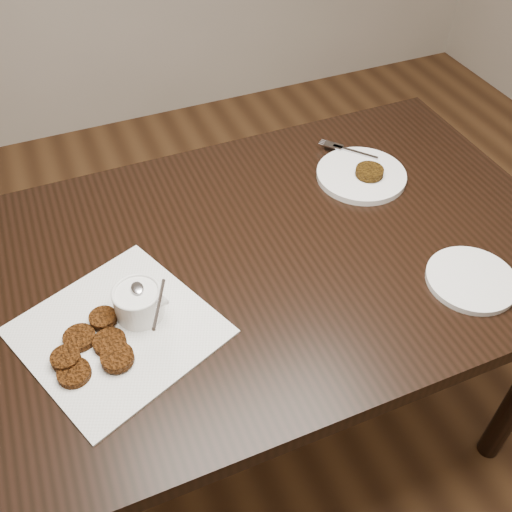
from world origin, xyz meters
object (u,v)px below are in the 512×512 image
Objects in this scene: sauce_ramekin at (136,291)px; plate_with_patty at (362,172)px; napkin at (118,331)px; table at (270,350)px; plate_empty at (471,280)px.

sauce_ramekin reaches higher than plate_with_patty.
napkin is 0.70m from plate_with_patty.
table is 0.51m from plate_with_patty.
plate_with_patty is 0.39m from plate_empty.
table is 3.98× the size of napkin.
sauce_ramekin is 0.65m from plate_with_patty.
napkin is 2.53× the size of sauce_ramekin.
plate_empty is at bearing -36.37° from table.
table is 0.56m from plate_empty.
plate_with_patty is (0.30, 0.14, 0.39)m from table.
sauce_ramekin is at bearing -160.81° from plate_with_patty.
sauce_ramekin is 0.67m from plate_empty.
sauce_ramekin is (0.05, 0.02, 0.07)m from napkin.
napkin is 1.49× the size of plate_with_patty.
sauce_ramekin is (-0.31, -0.07, 0.44)m from table.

